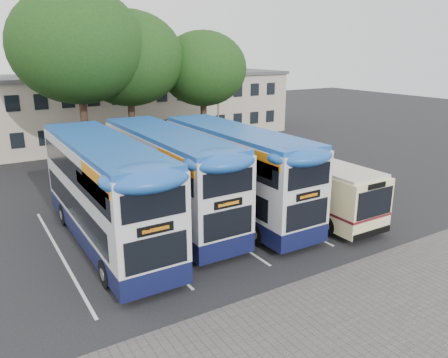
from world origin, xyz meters
TOP-DOWN VIEW (x-y plane):
  - ground at (0.00, 0.00)m, footprint 120.00×120.00m
  - paving_strip at (-2.00, -5.00)m, footprint 40.00×6.00m
  - bay_lines at (-3.75, 5.00)m, footprint 14.12×11.00m
  - depot_building at (0.00, 26.99)m, footprint 32.40×8.40m
  - lamp_post at (6.00, 19.97)m, footprint 0.25×1.05m
  - tree_left at (-6.33, 16.98)m, footprint 8.73×8.73m
  - tree_mid at (-2.65, 17.93)m, footprint 7.88×7.88m
  - tree_right at (3.08, 17.36)m, footprint 6.73×6.73m
  - bus_dd_left at (-8.61, 5.10)m, footprint 2.72×11.24m
  - bus_dd_mid at (-5.20, 5.96)m, footprint 2.68×11.04m
  - bus_dd_right at (-1.88, 5.07)m, footprint 2.66×10.96m
  - bus_single at (1.49, 3.96)m, footprint 2.52×9.90m

SIDE VIEW (x-z plane):
  - ground at x=0.00m, z-range 0.00..0.00m
  - paving_strip at x=-2.00m, z-range 0.00..0.01m
  - bay_lines at x=-3.75m, z-range 0.00..0.01m
  - bus_single at x=1.49m, z-range 0.20..3.15m
  - bus_dd_right at x=-1.88m, z-range 0.23..4.80m
  - bus_dd_mid at x=-5.20m, z-range 0.23..4.84m
  - bus_dd_left at x=-8.61m, z-range 0.24..4.92m
  - depot_building at x=0.00m, z-range 0.05..6.25m
  - lamp_post at x=6.00m, z-range 0.55..9.61m
  - tree_right at x=3.08m, z-range 2.01..11.80m
  - tree_mid at x=-2.65m, z-range 2.18..13.26m
  - tree_left at x=-6.33m, z-range 2.41..14.68m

